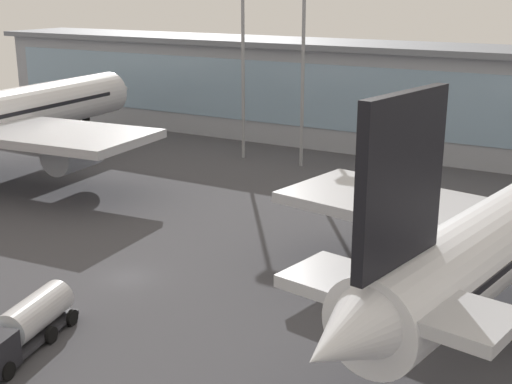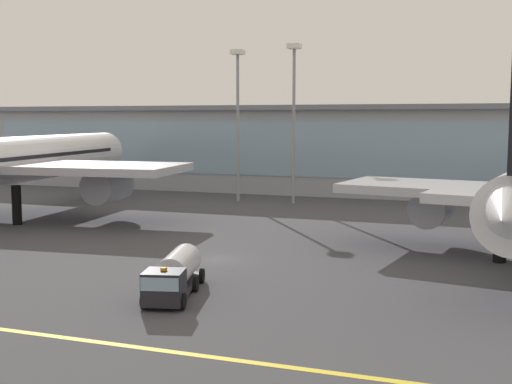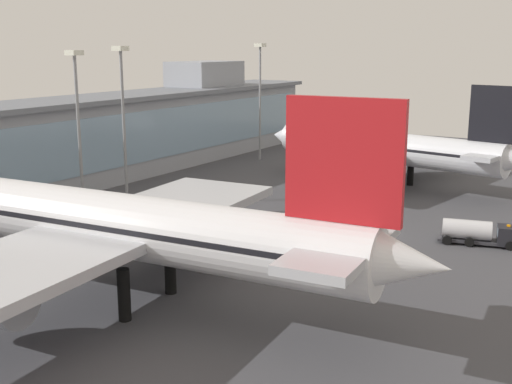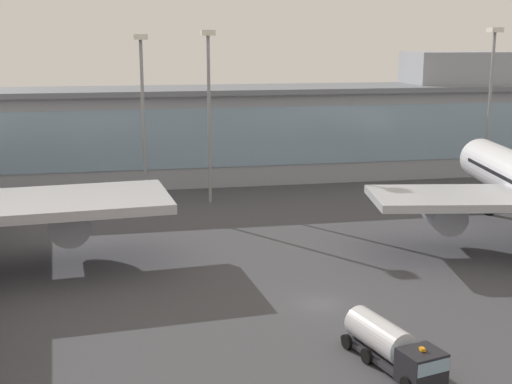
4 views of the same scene
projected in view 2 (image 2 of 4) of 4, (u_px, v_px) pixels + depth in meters
The scene contains 7 objects.
ground_plane at pixel (218, 260), 57.59m from camera, with size 184.67×184.67×0.00m, color #424247.
taxiway_centreline_stripe at pixel (69, 338), 36.97m from camera, with size 147.74×0.50×0.01m, color yellow.
terminal_building at pixel (353, 147), 106.53m from camera, with size 134.91×14.00×19.77m.
airliner_near_left at pixel (8, 162), 79.87m from camera, with size 44.63×60.02×19.47m.
fuel_tanker_truck at pixel (174, 275), 45.67m from camera, with size 4.76×9.36×2.90m.
apron_light_mast_west at pixel (294, 100), 93.48m from camera, with size 1.80×1.80×23.02m.
apron_light_mast_centre at pixel (238, 102), 96.46m from camera, with size 1.80×1.80×22.49m.
Camera 2 is at (21.93, -52.22, 12.48)m, focal length 45.60 mm.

